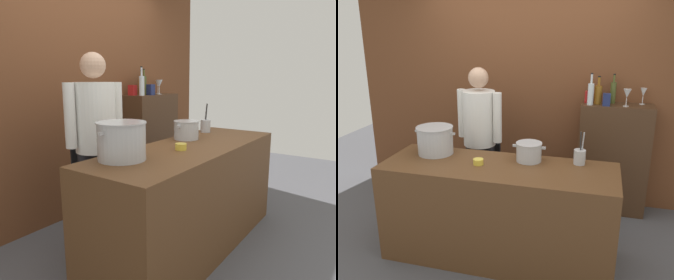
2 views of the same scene
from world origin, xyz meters
TOP-DOWN VIEW (x-y plane):
  - ground_plane at (0.00, 0.00)m, footprint 8.00×8.00m
  - brick_back_panel at (0.00, 1.40)m, footprint 4.40×0.10m
  - prep_counter at (0.00, 0.00)m, footprint 2.06×0.70m
  - bar_cabinet at (1.00, 1.19)m, footprint 0.76×0.32m
  - chef at (-0.41, 0.70)m, footprint 0.52×0.39m
  - stockpot_large at (-0.66, 0.16)m, footprint 0.40×0.35m
  - stockpot_small at (0.23, 0.19)m, footprint 0.30×0.24m
  - utensil_crock at (0.68, 0.23)m, footprint 0.10×0.10m
  - butter_jar at (-0.17, -0.01)m, footprint 0.09×0.09m
  - wine_bottle_clear at (0.71, 1.10)m, footprint 0.06×0.06m
  - wine_bottle_olive at (0.94, 1.26)m, footprint 0.06×0.06m
  - wine_bottle_amber at (0.79, 1.17)m, footprint 0.08×0.08m
  - wine_glass_tall at (1.08, 1.12)m, footprint 0.08×0.08m
  - wine_glass_short at (1.25, 1.27)m, footprint 0.07×0.07m
  - spice_tin_red at (0.69, 1.23)m, footprint 0.08×0.08m
  - spice_tin_navy at (0.88, 1.10)m, footprint 0.08×0.08m

SIDE VIEW (x-z plane):
  - ground_plane at x=0.00m, z-range 0.00..0.00m
  - prep_counter at x=0.00m, z-range 0.00..0.90m
  - bar_cabinet at x=1.00m, z-range 0.00..1.25m
  - butter_jar at x=-0.17m, z-range 0.90..0.95m
  - chef at x=-0.41m, z-range 0.13..1.79m
  - utensil_crock at x=0.68m, z-range 0.82..1.12m
  - stockpot_small at x=0.23m, z-range 0.90..1.07m
  - stockpot_large at x=-0.66m, z-range 0.90..1.16m
  - spice_tin_red at x=0.69m, z-range 1.25..1.37m
  - spice_tin_navy at x=0.88m, z-range 1.25..1.38m
  - wine_bottle_amber at x=0.79m, z-range 1.21..1.51m
  - wine_bottle_olive at x=0.94m, z-range 1.21..1.53m
  - wine_bottle_clear at x=0.71m, z-range 1.21..1.54m
  - wine_glass_short at x=1.25m, z-range 1.29..1.46m
  - wine_glass_tall at x=1.08m, z-range 1.29..1.48m
  - brick_back_panel at x=0.00m, z-range 0.00..3.00m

